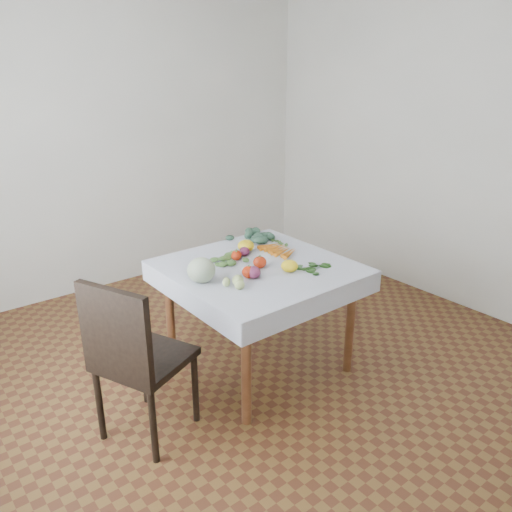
{
  "coord_description": "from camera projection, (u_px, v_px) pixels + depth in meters",
  "views": [
    {
      "loc": [
        -1.9,
        -2.37,
        1.99
      ],
      "look_at": [
        -0.01,
        0.02,
        0.82
      ],
      "focal_mm": 35.0,
      "sensor_mm": 36.0,
      "label": 1
    }
  ],
  "objects": [
    {
      "name": "tomato_a",
      "position": [
        237.0,
        255.0,
        3.38
      ],
      "size": [
        0.07,
        0.07,
        0.06
      ],
      "primitive_type": "ellipsoid",
      "rotation": [
        0.0,
        0.0,
        -0.03
      ],
      "color": "#B3260B",
      "rests_on": "tablecloth"
    },
    {
      "name": "tablecloth",
      "position": [
        258.0,
        266.0,
        3.28
      ],
      "size": [
        1.12,
        1.12,
        0.01
      ],
      "primitive_type": "cube",
      "color": "white",
      "rests_on": "table"
    },
    {
      "name": "onion_a",
      "position": [
        244.0,
        251.0,
        3.44
      ],
      "size": [
        0.1,
        0.1,
        0.06
      ],
      "primitive_type": "ellipsoid",
      "rotation": [
        0.0,
        0.0,
        0.42
      ],
      "color": "#621C42",
      "rests_on": "tablecloth"
    },
    {
      "name": "table",
      "position": [
        258.0,
        280.0,
        3.32
      ],
      "size": [
        1.0,
        1.0,
        0.75
      ],
      "color": "brown",
      "rests_on": "ground"
    },
    {
      "name": "tomato_b",
      "position": [
        236.0,
        256.0,
        3.36
      ],
      "size": [
        0.09,
        0.09,
        0.06
      ],
      "primitive_type": "ellipsoid",
      "rotation": [
        0.0,
        0.0,
        0.31
      ],
      "color": "#B3260B",
      "rests_on": "tablecloth"
    },
    {
      "name": "tomatillo_cluster",
      "position": [
        240.0,
        282.0,
        2.96
      ],
      "size": [
        0.09,
        0.14,
        0.05
      ],
      "color": "#C4D078",
      "rests_on": "tablecloth"
    },
    {
      "name": "cabbage",
      "position": [
        201.0,
        270.0,
        3.0
      ],
      "size": [
        0.21,
        0.21,
        0.15
      ],
      "primitive_type": "ellipsoid",
      "rotation": [
        0.0,
        0.0,
        -0.27
      ],
      "color": "#B2C2A2",
      "rests_on": "tablecloth"
    },
    {
      "name": "onion_b",
      "position": [
        253.0,
        272.0,
        3.07
      ],
      "size": [
        0.11,
        0.11,
        0.08
      ],
      "primitive_type": "ellipsoid",
      "rotation": [
        0.0,
        0.0,
        0.24
      ],
      "color": "#621C42",
      "rests_on": "tablecloth"
    },
    {
      "name": "kale_bunch",
      "position": [
        253.0,
        236.0,
        3.77
      ],
      "size": [
        0.33,
        0.29,
        0.04
      ],
      "color": "#355746",
      "rests_on": "tablecloth"
    },
    {
      "name": "ground",
      "position": [
        258.0,
        364.0,
        3.55
      ],
      "size": [
        4.0,
        4.0,
        0.0
      ],
      "primitive_type": "plane",
      "color": "brown"
    },
    {
      "name": "heirloom_front",
      "position": [
        290.0,
        266.0,
        3.17
      ],
      "size": [
        0.14,
        0.14,
        0.08
      ],
      "primitive_type": "ellipsoid",
      "rotation": [
        0.0,
        0.0,
        -0.29
      ],
      "color": "yellow",
      "rests_on": "tablecloth"
    },
    {
      "name": "tomato_d",
      "position": [
        260.0,
        262.0,
        3.23
      ],
      "size": [
        0.09,
        0.09,
        0.08
      ],
      "primitive_type": "ellipsoid",
      "rotation": [
        0.0,
        0.0,
        0.03
      ],
      "color": "#B3260B",
      "rests_on": "tablecloth"
    },
    {
      "name": "tomato_c",
      "position": [
        249.0,
        272.0,
        3.08
      ],
      "size": [
        0.09,
        0.09,
        0.08
      ],
      "primitive_type": "ellipsoid",
      "rotation": [
        0.0,
        0.0,
        0.07
      ],
      "color": "#B3260B",
      "rests_on": "tablecloth"
    },
    {
      "name": "carrot_bunch",
      "position": [
        280.0,
        249.0,
        3.53
      ],
      "size": [
        0.2,
        0.31,
        0.03
      ],
      "color": "orange",
      "rests_on": "tablecloth"
    },
    {
      "name": "dill_bunch",
      "position": [
        231.0,
        260.0,
        3.34
      ],
      "size": [
        0.26,
        0.2,
        0.03
      ],
      "color": "#517C39",
      "rests_on": "tablecloth"
    },
    {
      "name": "basil_bunch",
      "position": [
        311.0,
        269.0,
        3.21
      ],
      "size": [
        0.28,
        0.19,
        0.01
      ],
      "color": "#204B17",
      "rests_on": "tablecloth"
    },
    {
      "name": "heirloom_back",
      "position": [
        246.0,
        246.0,
        3.51
      ],
      "size": [
        0.15,
        0.15,
        0.08
      ],
      "primitive_type": "ellipsoid",
      "rotation": [
        0.0,
        0.0,
        -0.26
      ],
      "color": "yellow",
      "rests_on": "tablecloth"
    },
    {
      "name": "back_wall",
      "position": [
        121.0,
        140.0,
        4.53
      ],
      "size": [
        4.0,
        0.04,
        2.7
      ],
      "primitive_type": "cube",
      "color": "silver",
      "rests_on": "ground"
    },
    {
      "name": "chair",
      "position": [
        133.0,
        353.0,
        2.64
      ],
      "size": [
        0.58,
        0.58,
        0.98
      ],
      "color": "black",
      "rests_on": "ground"
    }
  ]
}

